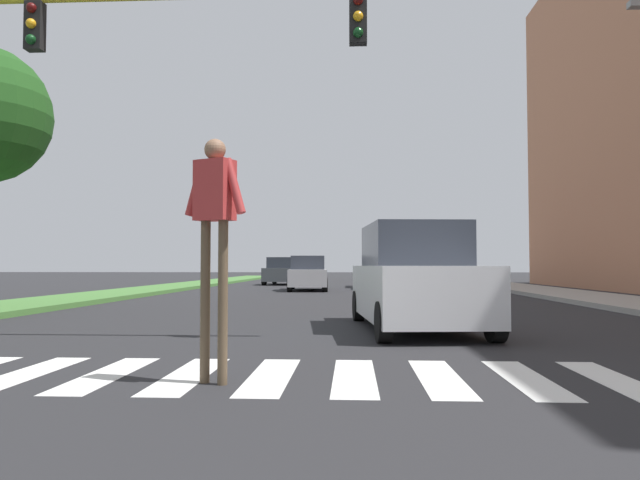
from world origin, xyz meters
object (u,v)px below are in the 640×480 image
at_px(suv_crossing, 415,279).
at_px(truck_box_delivery, 400,257).
at_px(pedestrian_performer, 215,219).
at_px(sedan_far_horizon, 380,270).
at_px(traffic_light_gantry, 35,69).
at_px(sedan_distant, 283,272).
at_px(sedan_midblock, 308,274).

height_order(suv_crossing, truck_box_delivery, truck_box_delivery).
relative_size(pedestrian_performer, truck_box_delivery, 0.40).
height_order(pedestrian_performer, truck_box_delivery, truck_box_delivery).
bearing_deg(sedan_far_horizon, traffic_light_gantry, -101.07).
bearing_deg(sedan_distant, pedestrian_performer, -84.66).
xyz_separation_m(suv_crossing, truck_box_delivery, (1.36, 20.26, 0.70)).
relative_size(traffic_light_gantry, sedan_far_horizon, 2.23).
xyz_separation_m(traffic_light_gantry, sedan_distant, (0.93, 26.96, -3.62)).
xyz_separation_m(sedan_distant, sedan_far_horizon, (6.41, 10.56, 0.00)).
bearing_deg(sedan_far_horizon, sedan_distant, -121.25).
xyz_separation_m(traffic_light_gantry, truck_box_delivery, (7.70, 22.15, -2.76)).
bearing_deg(sedan_far_horizon, truck_box_delivery, -88.67).
relative_size(pedestrian_performer, sedan_far_horizon, 0.57).
xyz_separation_m(pedestrian_performer, suv_crossing, (2.57, 5.20, -0.73)).
height_order(pedestrian_performer, sedan_midblock, pedestrian_performer).
xyz_separation_m(sedan_midblock, sedan_distant, (-2.15, 8.26, 0.02)).
bearing_deg(pedestrian_performer, truck_box_delivery, 81.21).
bearing_deg(traffic_light_gantry, pedestrian_performer, -41.33).
height_order(pedestrian_performer, sedan_far_horizon, pedestrian_performer).
bearing_deg(truck_box_delivery, sedan_far_horizon, 91.33).
relative_size(traffic_light_gantry, truck_box_delivery, 1.56).
bearing_deg(truck_box_delivery, suv_crossing, -93.85).
xyz_separation_m(suv_crossing, sedan_midblock, (-3.25, 16.81, -0.17)).
relative_size(sedan_distant, sedan_far_horizon, 0.99).
height_order(sedan_midblock, sedan_far_horizon, sedan_far_horizon).
height_order(traffic_light_gantry, pedestrian_performer, traffic_light_gantry).
height_order(suv_crossing, sedan_distant, suv_crossing).
bearing_deg(pedestrian_performer, traffic_light_gantry, 138.67).
xyz_separation_m(pedestrian_performer, sedan_midblock, (-0.68, 22.01, -0.90)).
bearing_deg(pedestrian_performer, suv_crossing, 63.65).
relative_size(pedestrian_performer, suv_crossing, 0.52).
xyz_separation_m(sedan_distant, truck_box_delivery, (6.76, -4.82, 0.86)).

